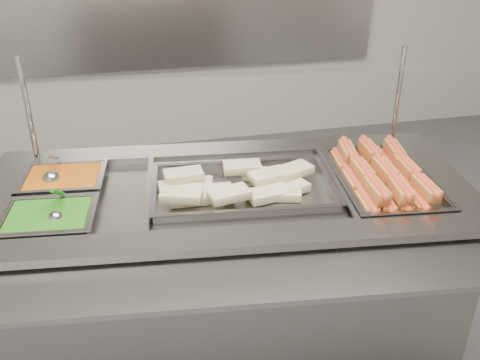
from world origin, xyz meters
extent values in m
cube|color=slate|center=(-0.01, 0.30, 0.39)|extent=(1.66, 0.84, 0.77)
cube|color=gray|center=(-0.05, -0.01, 0.79)|extent=(1.67, 0.30, 0.03)
cube|color=gray|center=(0.02, 0.61, 0.79)|extent=(1.67, 0.30, 0.03)
cube|color=gray|center=(0.76, 0.22, 0.79)|extent=(0.17, 0.52, 0.03)
cube|color=black|center=(-0.01, 0.30, 0.68)|extent=(1.49, 0.66, 0.02)
cube|color=gray|center=(0.37, 0.26, 0.80)|extent=(0.07, 0.51, 0.01)
cube|color=gray|center=(-0.28, 0.33, 0.80)|extent=(0.07, 0.51, 0.01)
cube|color=gray|center=(-0.06, -0.15, 0.76)|extent=(1.61, 0.39, 0.02)
cylinder|color=slate|center=(0.66, -0.12, 0.73)|extent=(0.05, 0.23, 0.02)
cylinder|color=silver|center=(-0.67, 0.66, 1.00)|extent=(0.02, 0.02, 0.39)
cylinder|color=silver|center=(0.71, 0.51, 1.00)|extent=(0.02, 0.02, 0.39)
cube|color=silver|center=(0.01, 0.48, 1.14)|extent=(1.49, 0.42, 0.08)
cube|color=#B4370A|center=(-0.57, 0.49, 0.76)|extent=(0.27, 0.22, 0.08)
cube|color=#166810|center=(-0.60, 0.24, 0.76)|extent=(0.27, 0.22, 0.08)
cube|color=#AC5424|center=(0.41, 0.10, 0.78)|extent=(0.06, 0.14, 0.05)
cylinder|color=#DD4E27|center=(0.41, 0.10, 0.80)|extent=(0.04, 0.15, 0.03)
cube|color=#AC5424|center=(0.43, 0.25, 0.78)|extent=(0.06, 0.14, 0.05)
cylinder|color=#DD4E27|center=(0.43, 0.25, 0.80)|extent=(0.04, 0.15, 0.03)
cube|color=#AC5424|center=(0.45, 0.41, 0.78)|extent=(0.06, 0.14, 0.05)
cylinder|color=#DD4E27|center=(0.45, 0.41, 0.80)|extent=(0.04, 0.15, 0.03)
cube|color=#AC5424|center=(0.47, 0.09, 0.78)|extent=(0.06, 0.14, 0.05)
cylinder|color=#DD4E27|center=(0.47, 0.09, 0.80)|extent=(0.04, 0.15, 0.03)
cube|color=#AC5424|center=(0.48, 0.25, 0.78)|extent=(0.06, 0.14, 0.05)
cylinder|color=#DD4E27|center=(0.48, 0.25, 0.80)|extent=(0.04, 0.15, 0.03)
cube|color=#AC5424|center=(0.50, 0.40, 0.78)|extent=(0.06, 0.14, 0.05)
cylinder|color=#DD4E27|center=(0.50, 0.40, 0.80)|extent=(0.04, 0.15, 0.03)
cube|color=#AC5424|center=(0.52, 0.09, 0.78)|extent=(0.06, 0.14, 0.05)
cylinder|color=#DD4E27|center=(0.52, 0.09, 0.80)|extent=(0.04, 0.15, 0.03)
cube|color=#AC5424|center=(0.54, 0.24, 0.78)|extent=(0.06, 0.14, 0.05)
cylinder|color=#DD4E27|center=(0.54, 0.24, 0.80)|extent=(0.05, 0.15, 0.03)
cube|color=#AC5424|center=(0.56, 0.40, 0.78)|extent=(0.06, 0.14, 0.05)
cylinder|color=#DD4E27|center=(0.56, 0.40, 0.80)|extent=(0.04, 0.15, 0.03)
cube|color=#AC5424|center=(0.58, 0.08, 0.78)|extent=(0.06, 0.14, 0.05)
cylinder|color=#DD4E27|center=(0.58, 0.08, 0.80)|extent=(0.04, 0.15, 0.03)
cube|color=#AC5424|center=(0.60, 0.24, 0.78)|extent=(0.06, 0.14, 0.05)
cylinder|color=#DD4E27|center=(0.60, 0.24, 0.80)|extent=(0.04, 0.15, 0.03)
cube|color=#AC5424|center=(0.61, 0.39, 0.78)|extent=(0.06, 0.14, 0.05)
cylinder|color=#DD4E27|center=(0.61, 0.39, 0.80)|extent=(0.04, 0.15, 0.03)
cube|color=#AC5424|center=(0.45, 0.10, 0.83)|extent=(0.05, 0.14, 0.05)
cylinder|color=#DD4E27|center=(0.45, 0.10, 0.85)|extent=(0.04, 0.15, 0.03)
cube|color=#AC5424|center=(0.46, 0.25, 0.83)|extent=(0.06, 0.14, 0.05)
cylinder|color=#DD4E27|center=(0.46, 0.25, 0.85)|extent=(0.04, 0.15, 0.03)
cube|color=#AC5424|center=(0.47, 0.41, 0.83)|extent=(0.07, 0.14, 0.05)
cylinder|color=#DD4E27|center=(0.47, 0.41, 0.85)|extent=(0.05, 0.15, 0.03)
cube|color=#AC5424|center=(0.52, 0.09, 0.83)|extent=(0.06, 0.14, 0.05)
cylinder|color=#DD4E27|center=(0.52, 0.09, 0.85)|extent=(0.05, 0.15, 0.03)
cube|color=#AC5424|center=(0.54, 0.24, 0.83)|extent=(0.05, 0.14, 0.05)
cylinder|color=#DD4E27|center=(0.54, 0.24, 0.85)|extent=(0.04, 0.15, 0.03)
cube|color=#AC5424|center=(0.56, 0.40, 0.83)|extent=(0.06, 0.14, 0.05)
cylinder|color=#DD4E27|center=(0.56, 0.40, 0.85)|extent=(0.04, 0.15, 0.03)
cube|color=#AC5424|center=(0.61, 0.08, 0.83)|extent=(0.05, 0.13, 0.05)
cylinder|color=#DD4E27|center=(0.61, 0.08, 0.85)|extent=(0.03, 0.15, 0.03)
cube|color=#AC5424|center=(0.62, 0.24, 0.83)|extent=(0.06, 0.14, 0.05)
cylinder|color=#DD4E27|center=(0.62, 0.24, 0.85)|extent=(0.04, 0.15, 0.03)
cube|color=#AC5424|center=(0.65, 0.38, 0.83)|extent=(0.07, 0.14, 0.05)
cylinder|color=#DD4E27|center=(0.65, 0.38, 0.85)|extent=(0.05, 0.15, 0.03)
cube|color=beige|center=(-0.18, 0.34, 0.79)|extent=(0.13, 0.08, 0.03)
cube|color=beige|center=(0.19, 0.25, 0.79)|extent=(0.15, 0.12, 0.03)
cube|color=beige|center=(0.16, 0.23, 0.79)|extent=(0.15, 0.11, 0.03)
cube|color=beige|center=(0.13, 0.37, 0.79)|extent=(0.15, 0.12, 0.03)
cube|color=beige|center=(-0.15, 0.26, 0.79)|extent=(0.13, 0.08, 0.03)
cube|color=beige|center=(0.11, 0.22, 0.79)|extent=(0.14, 0.10, 0.03)
cube|color=beige|center=(-0.06, 0.29, 0.79)|extent=(0.13, 0.08, 0.03)
cube|color=beige|center=(-0.12, 0.36, 0.79)|extent=(0.14, 0.10, 0.03)
cube|color=beige|center=(0.23, 0.32, 0.82)|extent=(0.15, 0.12, 0.03)
cube|color=beige|center=(-0.18, 0.23, 0.82)|extent=(0.15, 0.11, 0.03)
cube|color=beige|center=(-0.02, 0.21, 0.82)|extent=(0.15, 0.10, 0.03)
cube|color=beige|center=(0.14, 0.31, 0.82)|extent=(0.15, 0.10, 0.03)
cube|color=beige|center=(-0.15, 0.38, 0.82)|extent=(0.14, 0.08, 0.03)
cube|color=beige|center=(0.06, 0.39, 0.82)|extent=(0.14, 0.09, 0.03)
sphere|color=#AFAFB4|center=(-0.60, 0.48, 0.80)|extent=(0.06, 0.06, 0.06)
cylinder|color=#AFAFB4|center=(-0.60, 0.55, 0.85)|extent=(0.03, 0.15, 0.08)
sphere|color=#AFAFB4|center=(-0.57, 0.22, 0.80)|extent=(0.05, 0.05, 0.05)
cylinder|color=#167615|center=(-0.56, 0.29, 0.85)|extent=(0.03, 0.13, 0.09)
camera|label=1|loc=(-0.32, -1.28, 1.68)|focal=40.00mm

